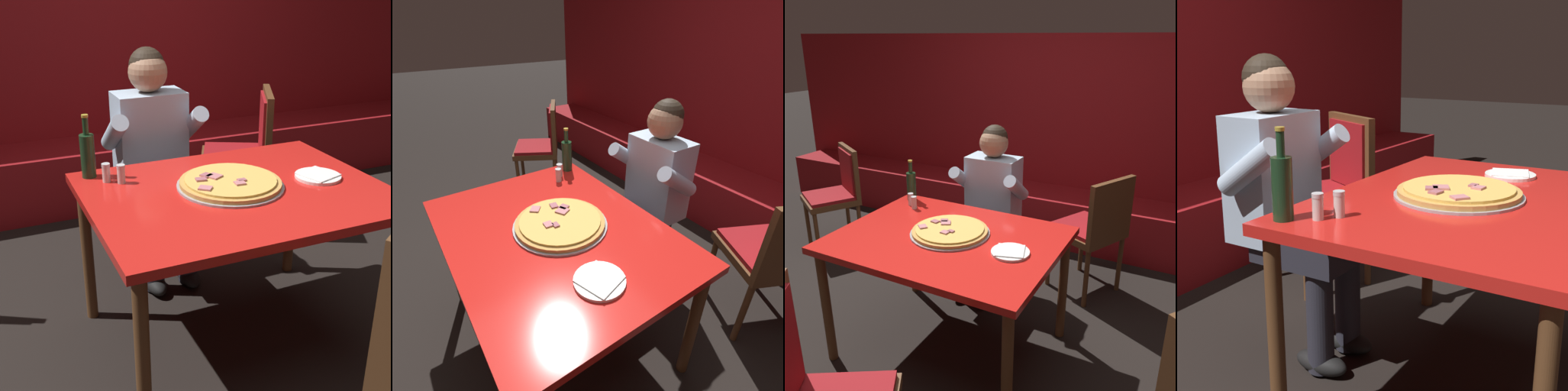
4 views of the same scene
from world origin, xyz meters
The scene contains 12 objects.
ground_plane centered at (0.00, 0.00, 0.00)m, with size 24.00×24.00×0.00m, color black.
booth_wall_panel centered at (0.00, 2.18, 0.95)m, with size 6.80×0.16×1.90m, color maroon.
booth_bench centered at (0.00, 1.86, 0.23)m, with size 6.46×0.48×0.46m, color maroon.
main_dining_table centered at (0.00, 0.00, 0.69)m, with size 1.29×0.98×0.77m.
pizza centered at (-0.01, 0.04, 0.79)m, with size 0.47×0.47×0.05m.
plate_white_paper centered at (0.41, -0.02, 0.78)m, with size 0.21×0.21×0.02m.
beer_bottle centered at (-0.55, 0.41, 0.88)m, with size 0.07×0.07×0.29m.
shaker_parmesan centered at (-0.49, 0.32, 0.81)m, with size 0.04×0.04×0.09m.
shaker_red_pepper_flakes centered at (-0.44, 0.27, 0.81)m, with size 0.04×0.04×0.09m.
diner_seated_blue_shirt centered at (-0.11, 0.75, 0.71)m, with size 0.53×0.53×1.27m.
dining_chair_far_left centered at (-1.66, 0.77, 0.55)m, with size 0.60×0.60×0.94m.
dining_chair_near_left centered at (0.62, 1.05, 0.56)m, with size 0.59×0.59×0.94m.
Camera 3 is at (1.24, -1.94, 1.87)m, focal length 40.00 mm.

